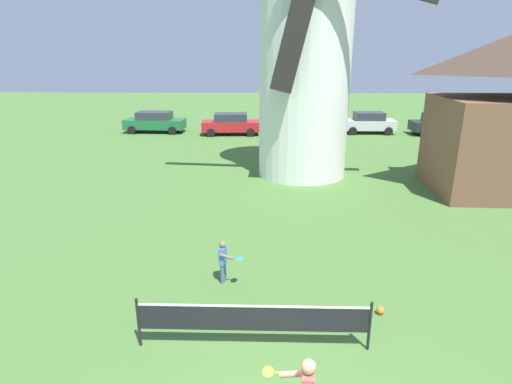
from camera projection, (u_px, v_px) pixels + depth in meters
The scene contains 9 objects.
windmill at pixel (306, 40), 18.95m from camera, with size 9.98×4.92×14.11m.
tennis_net at pixel (253, 319), 8.40m from camera, with size 4.72×0.06×1.10m.
player_far at pixel (224, 259), 10.86m from camera, with size 0.68×0.62×1.17m.
stray_ball at pixel (380, 310), 9.68m from camera, with size 0.19×0.19×0.19m, color orange.
parked_car_green at pixel (155, 122), 31.62m from camera, with size 4.51×2.00×1.56m.
parked_car_red at pixel (231, 124), 30.74m from camera, with size 4.28×2.09×1.56m.
parked_car_mustard at pixel (297, 124), 30.66m from camera, with size 4.39×1.90×1.56m.
parked_car_silver at pixel (369, 122), 31.32m from camera, with size 3.83×1.91×1.56m.
parked_car_black at pixel (440, 124), 30.69m from camera, with size 4.10×1.97×1.56m.
Camera 1 is at (-0.23, -4.82, 5.74)m, focal length 29.48 mm.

